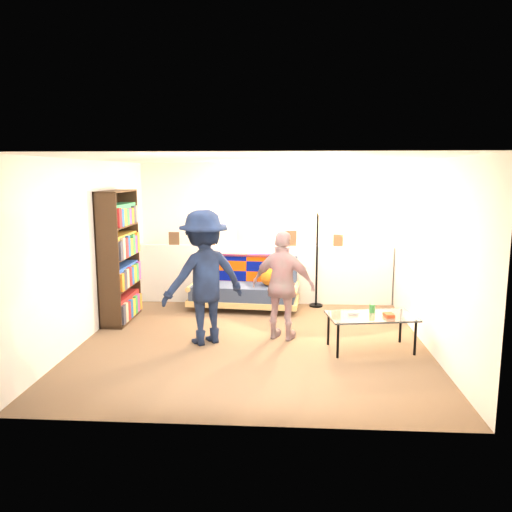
{
  "coord_description": "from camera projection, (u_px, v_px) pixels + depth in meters",
  "views": [
    {
      "loc": [
        0.44,
        -6.61,
        2.23
      ],
      "look_at": [
        0.0,
        0.4,
        1.05
      ],
      "focal_mm": 35.0,
      "sensor_mm": 36.0,
      "label": 1
    }
  ],
  "objects": [
    {
      "name": "person_left",
      "position": [
        204.0,
        277.0,
        6.5
      ],
      "size": [
        1.3,
        1.17,
        1.75
      ],
      "primitive_type": "imported",
      "rotation": [
        0.0,
        0.0,
        3.73
      ],
      "color": "black",
      "rests_on": "ground"
    },
    {
      "name": "ledge_decor",
      "position": [
        248.0,
        235.0,
        8.48
      ],
      "size": [
        2.97,
        0.02,
        0.45
      ],
      "color": "brown",
      "rests_on": "half_wall_ledge"
    },
    {
      "name": "coffee_table",
      "position": [
        372.0,
        318.0,
        6.28
      ],
      "size": [
        1.16,
        0.76,
        0.56
      ],
      "color": "black",
      "rests_on": "ground"
    },
    {
      "name": "bookshelf",
      "position": [
        119.0,
        261.0,
        7.5
      ],
      "size": [
        0.33,
        0.98,
        1.97
      ],
      "color": "black",
      "rests_on": "ground"
    },
    {
      "name": "half_wall_ledge",
      "position": [
        261.0,
        274.0,
        8.59
      ],
      "size": [
        4.45,
        0.15,
        1.0
      ],
      "primitive_type": "cube",
      "color": "silver",
      "rests_on": "ground"
    },
    {
      "name": "room_shell",
      "position": [
        256.0,
        212.0,
        7.09
      ],
      "size": [
        4.6,
        5.05,
        2.45
      ],
      "color": "silver",
      "rests_on": "ground"
    },
    {
      "name": "futon_sofa",
      "position": [
        246.0,
        287.0,
        8.28
      ],
      "size": [
        1.85,
        1.0,
        0.77
      ],
      "color": "tan",
      "rests_on": "ground"
    },
    {
      "name": "person_right",
      "position": [
        283.0,
        286.0,
        6.65
      ],
      "size": [
        0.93,
        0.61,
        1.47
      ],
      "primitive_type": "imported",
      "rotation": [
        0.0,
        0.0,
        2.83
      ],
      "color": "#D68A91",
      "rests_on": "ground"
    },
    {
      "name": "ground",
      "position": [
        254.0,
        335.0,
        6.9
      ],
      "size": [
        5.0,
        5.0,
        0.0
      ],
      "primitive_type": "plane",
      "color": "brown",
      "rests_on": "ground"
    },
    {
      "name": "floor_lamp",
      "position": [
        318.0,
        236.0,
        8.25
      ],
      "size": [
        0.38,
        0.3,
        1.67
      ],
      "color": "black",
      "rests_on": "ground"
    }
  ]
}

